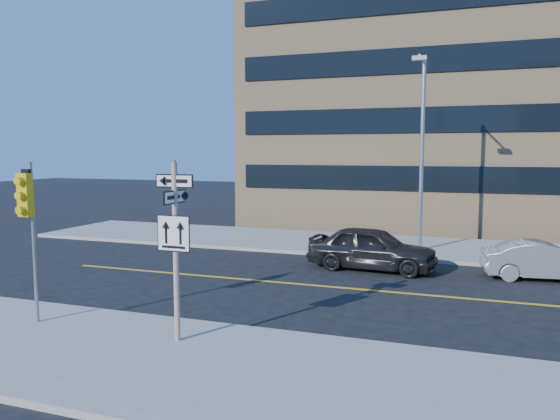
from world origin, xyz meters
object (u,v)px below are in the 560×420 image
at_px(parked_car_b, 544,261).
at_px(traffic_signal, 27,208).
at_px(sign_pole, 175,240).
at_px(parked_car_a, 372,248).
at_px(streetlight_a, 422,143).

bearing_deg(parked_car_b, traffic_signal, 121.05).
distance_m(sign_pole, parked_car_b, 13.22).
xyz_separation_m(traffic_signal, parked_car_a, (6.65, 9.73, -2.22)).
height_order(sign_pole, streetlight_a, streetlight_a).
relative_size(parked_car_a, streetlight_a, 0.59).
xyz_separation_m(sign_pole, streetlight_a, (4.00, 13.27, 2.32)).
xyz_separation_m(traffic_signal, parked_car_b, (12.49, 10.13, -2.37)).
relative_size(sign_pole, streetlight_a, 0.51).
bearing_deg(parked_car_a, traffic_signal, 150.19).
xyz_separation_m(parked_car_a, parked_car_b, (5.84, 0.39, -0.15)).
relative_size(sign_pole, parked_car_a, 0.85).
bearing_deg(parked_car_b, sign_pole, 131.62).
relative_size(parked_car_a, parked_car_b, 1.19).
bearing_deg(streetlight_a, parked_car_a, -110.06).
distance_m(parked_car_b, streetlight_a, 6.91).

